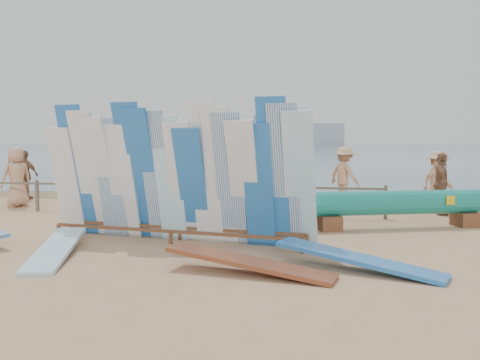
% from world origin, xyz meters
% --- Properties ---
extents(ground, '(160.00, 160.00, 0.00)m').
position_xyz_m(ground, '(0.00, 0.00, 0.00)').
color(ground, tan).
rests_on(ground, ground).
extents(ocean, '(320.00, 240.00, 0.02)m').
position_xyz_m(ocean, '(0.00, 128.00, 0.00)').
color(ocean, slate).
rests_on(ocean, ground).
extents(wet_sand_strip, '(40.00, 2.60, 0.01)m').
position_xyz_m(wet_sand_strip, '(0.00, 7.20, 0.00)').
color(wet_sand_strip, olive).
rests_on(wet_sand_strip, ground).
extents(distant_ship, '(45.00, 8.00, 14.00)m').
position_xyz_m(distant_ship, '(-12.00, 180.00, 5.31)').
color(distant_ship, '#999EA3').
rests_on(distant_ship, ocean).
extents(fence, '(12.08, 0.08, 0.90)m').
position_xyz_m(fence, '(0.00, 3.00, 0.63)').
color(fence, '#69604F').
rests_on(fence, ground).
extents(main_surfboard_rack, '(5.81, 1.59, 2.90)m').
position_xyz_m(main_surfboard_rack, '(1.43, -0.81, 1.30)').
color(main_surfboard_rack, brown).
rests_on(main_surfboard_rack, ground).
extents(side_surfboard_rack, '(2.24, 2.04, 2.68)m').
position_xyz_m(side_surfboard_rack, '(3.04, 1.73, 1.21)').
color(side_surfboard_rack, brown).
rests_on(side_surfboard_rack, ground).
extents(outrigger_canoe, '(6.14, 2.54, 0.90)m').
position_xyz_m(outrigger_canoe, '(6.16, 1.66, 0.57)').
color(outrigger_canoe, brown).
rests_on(outrigger_canoe, ground).
extents(vendor_table, '(1.00, 0.85, 1.12)m').
position_xyz_m(vendor_table, '(3.37, 0.20, 0.37)').
color(vendor_table, brown).
rests_on(vendor_table, ground).
extents(flat_board_a, '(1.29, 2.75, 0.30)m').
position_xyz_m(flat_board_a, '(-0.31, -2.43, 0.00)').
color(flat_board_a, '#95D4EE').
rests_on(flat_board_a, ground).
extents(flat_board_d, '(2.72, 1.46, 0.39)m').
position_xyz_m(flat_board_d, '(4.99, -2.55, 0.00)').
color(flat_board_d, '#256AB9').
rests_on(flat_board_d, ground).
extents(flat_board_c, '(2.75, 1.11, 0.37)m').
position_xyz_m(flat_board_c, '(3.30, -3.02, 0.00)').
color(flat_board_c, brown).
rests_on(flat_board_c, ground).
extents(beach_chair_left, '(0.69, 0.70, 0.91)m').
position_xyz_m(beach_chair_left, '(-0.21, 3.89, 0.27)').
color(beach_chair_left, '#AD121F').
rests_on(beach_chair_left, ground).
extents(beach_chair_right, '(0.80, 0.81, 0.93)m').
position_xyz_m(beach_chair_right, '(0.25, 4.25, 0.27)').
color(beach_chair_right, '#AD121F').
rests_on(beach_chair_right, ground).
extents(stroller, '(0.66, 0.80, 0.95)m').
position_xyz_m(stroller, '(1.72, 3.74, 0.38)').
color(stroller, '#AD121F').
rests_on(stroller, ground).
extents(beachgoer_7, '(0.74, 0.77, 1.89)m').
position_xyz_m(beachgoer_7, '(2.96, 4.82, 0.95)').
color(beachgoer_7, '#8C6042').
rests_on(beachgoer_7, ground).
extents(beachgoer_10, '(0.50, 1.04, 1.74)m').
position_xyz_m(beachgoer_10, '(7.60, 4.08, 0.87)').
color(beachgoer_10, '#8C6042').
rests_on(beachgoer_10, ground).
extents(beachgoer_5, '(1.23, 1.83, 1.89)m').
position_xyz_m(beachgoer_5, '(-0.62, 6.76, 0.95)').
color(beachgoer_5, beige).
rests_on(beachgoer_5, ground).
extents(beachgoer_0, '(0.86, 1.01, 1.88)m').
position_xyz_m(beachgoer_0, '(-5.08, 3.65, 0.94)').
color(beachgoer_0, tan).
rests_on(beachgoer_0, ground).
extents(beachgoer_6, '(1.00, 0.92, 1.89)m').
position_xyz_m(beachgoer_6, '(0.89, 4.56, 0.94)').
color(beachgoer_6, tan).
rests_on(beachgoer_6, ground).
extents(beachgoer_11, '(1.11, 1.74, 1.79)m').
position_xyz_m(beachgoer_11, '(-2.96, 7.21, 0.90)').
color(beachgoer_11, beige).
rests_on(beachgoer_11, ground).
extents(beachgoer_9, '(1.20, 1.21, 1.86)m').
position_xyz_m(beachgoer_9, '(5.04, 6.34, 0.93)').
color(beachgoer_9, tan).
rests_on(beachgoer_9, ground).
extents(beachgoer_3, '(1.07, 0.76, 1.53)m').
position_xyz_m(beachgoer_3, '(-1.57, 5.30, 0.77)').
color(beachgoer_3, tan).
rests_on(beachgoer_3, ground).
extents(beachgoer_4, '(1.07, 0.50, 1.79)m').
position_xyz_m(beachgoer_4, '(-0.01, 4.88, 0.89)').
color(beachgoer_4, '#8C6042').
rests_on(beachgoer_4, ground).
extents(beachgoer_1, '(0.65, 0.44, 1.65)m').
position_xyz_m(beachgoer_1, '(-5.39, 4.23, 0.82)').
color(beachgoer_1, '#8C6042').
rests_on(beachgoer_1, ground).
extents(beachgoer_extra_1, '(1.05, 0.53, 1.73)m').
position_xyz_m(beachgoer_extra_1, '(-5.95, 5.46, 0.86)').
color(beachgoer_extra_1, '#8C6042').
rests_on(beachgoer_extra_1, ground).
extents(beachgoer_2, '(0.87, 0.70, 1.62)m').
position_xyz_m(beachgoer_2, '(-1.80, 4.96, 0.81)').
color(beachgoer_2, beige).
rests_on(beachgoer_2, ground).
extents(beachgoer_extra_0, '(1.21, 1.03, 1.77)m').
position_xyz_m(beachgoer_extra_0, '(7.70, 5.01, 0.89)').
color(beachgoer_extra_0, tan).
rests_on(beachgoer_extra_0, ground).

